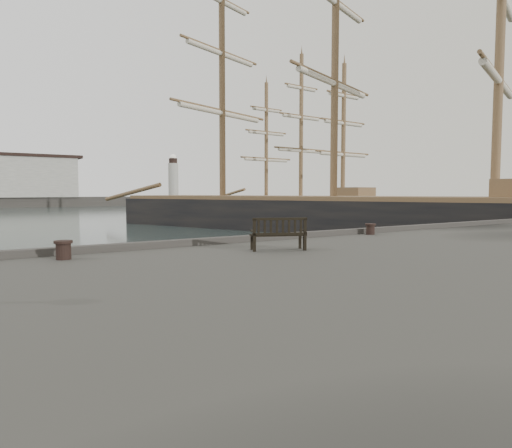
{
  "coord_description": "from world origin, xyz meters",
  "views": [
    {
      "loc": [
        -6.83,
        -11.51,
        3.03
      ],
      "look_at": [
        0.5,
        -0.5,
        2.1
      ],
      "focal_mm": 32.0,
      "sensor_mm": 36.0,
      "label": 1
    }
  ],
  "objects_px": {
    "bollard_left": "(63,250)",
    "bollard_right": "(370,229)",
    "tall_ship_far": "(301,210)",
    "bench": "(278,240)",
    "tall_ship_main": "(333,221)"
  },
  "relations": [
    {
      "from": "bollard_left",
      "to": "bollard_right",
      "type": "distance_m",
      "value": 10.04
    },
    {
      "from": "bollard_right",
      "to": "tall_ship_far",
      "type": "relative_size",
      "value": 0.01
    },
    {
      "from": "bench",
      "to": "bollard_left",
      "type": "xyz_separation_m",
      "value": [
        -4.85,
        1.31,
        -0.05
      ]
    },
    {
      "from": "bollard_right",
      "to": "tall_ship_main",
      "type": "distance_m",
      "value": 20.06
    },
    {
      "from": "bench",
      "to": "tall_ship_main",
      "type": "relative_size",
      "value": 0.04
    },
    {
      "from": "bench",
      "to": "bollard_left",
      "type": "bearing_deg",
      "value": -172.58
    },
    {
      "from": "bench",
      "to": "tall_ship_main",
      "type": "distance_m",
      "value": 24.81
    },
    {
      "from": "bollard_right",
      "to": "tall_ship_far",
      "type": "bearing_deg",
      "value": 54.01
    },
    {
      "from": "bollard_left",
      "to": "bollard_right",
      "type": "bearing_deg",
      "value": 1.93
    },
    {
      "from": "tall_ship_main",
      "to": "bench",
      "type": "bearing_deg",
      "value": -156.95
    },
    {
      "from": "tall_ship_far",
      "to": "tall_ship_main",
      "type": "bearing_deg",
      "value": -126.05
    },
    {
      "from": "bollard_right",
      "to": "tall_ship_main",
      "type": "bearing_deg",
      "value": 50.35
    },
    {
      "from": "tall_ship_main",
      "to": "bollard_left",
      "type": "bearing_deg",
      "value": -165.85
    },
    {
      "from": "bollard_left",
      "to": "tall_ship_far",
      "type": "height_order",
      "value": "tall_ship_far"
    },
    {
      "from": "bollard_left",
      "to": "tall_ship_main",
      "type": "distance_m",
      "value": 27.75
    }
  ]
}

